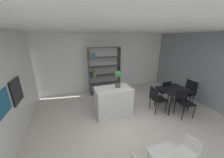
% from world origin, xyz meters
% --- Properties ---
extents(ground_plane, '(9.35, 9.35, 0.00)m').
position_xyz_m(ground_plane, '(0.00, 0.00, 0.00)').
color(ground_plane, beige).
extents(ceiling_slab, '(6.80, 5.77, 0.06)m').
position_xyz_m(ceiling_slab, '(0.00, 0.00, 2.67)').
color(ceiling_slab, white).
rests_on(ceiling_slab, ground_plane).
extents(back_partition, '(6.80, 0.06, 2.64)m').
position_xyz_m(back_partition, '(0.00, 2.86, 1.32)').
color(back_partition, white).
rests_on(back_partition, ground_plane).
extents(right_partition_gray, '(0.06, 5.77, 2.64)m').
position_xyz_m(right_partition_gray, '(3.37, 0.00, 1.32)').
color(right_partition_gray, gray).
rests_on(right_partition_gray, ground_plane).
extents(built_in_oven, '(0.06, 0.58, 0.61)m').
position_xyz_m(built_in_oven, '(-2.66, 0.76, 1.19)').
color(built_in_oven, black).
rests_on(built_in_oven, ground_plane).
extents(kitchen_island, '(1.16, 0.67, 0.92)m').
position_xyz_m(kitchen_island, '(-0.11, 0.72, 0.46)').
color(kitchen_island, silver).
rests_on(kitchen_island, ground_plane).
extents(potted_plant_on_island, '(0.20, 0.20, 0.55)m').
position_xyz_m(potted_plant_on_island, '(0.05, 0.74, 1.24)').
color(potted_plant_on_island, '#4C4C51').
rests_on(potted_plant_on_island, kitchen_island).
extents(open_bookshelf, '(1.41, 0.38, 2.07)m').
position_xyz_m(open_bookshelf, '(0.01, 2.46, 1.09)').
color(open_bookshelf, '#4C4C51').
rests_on(open_bookshelf, ground_plane).
extents(child_table, '(0.56, 0.50, 0.46)m').
position_xyz_m(child_table, '(0.14, -1.44, 0.38)').
color(child_table, silver).
rests_on(child_table, ground_plane).
extents(child_chair_right, '(0.35, 0.35, 0.61)m').
position_xyz_m(child_chair_right, '(0.69, -1.43, 0.35)').
color(child_chair_right, white).
rests_on(child_chair_right, ground_plane).
extents(dining_table, '(0.97, 0.80, 0.76)m').
position_xyz_m(dining_table, '(1.99, 0.32, 0.67)').
color(dining_table, black).
rests_on(dining_table, ground_plane).
extents(dining_chair_island_side, '(0.48, 0.46, 0.89)m').
position_xyz_m(dining_chair_island_side, '(1.29, 0.32, 0.54)').
color(dining_chair_island_side, black).
rests_on(dining_chair_island_side, ground_plane).
extents(dining_chair_near, '(0.51, 0.48, 0.88)m').
position_xyz_m(dining_chair_near, '(2.00, -0.12, 0.54)').
color(dining_chair_near, black).
rests_on(dining_chair_near, ground_plane).
extents(dining_chair_far, '(0.41, 0.41, 0.90)m').
position_xyz_m(dining_chair_far, '(1.99, 0.75, 0.54)').
color(dining_chair_far, black).
rests_on(dining_chair_far, ground_plane).
extents(dining_chair_window_side, '(0.47, 0.48, 0.96)m').
position_xyz_m(dining_chair_window_side, '(2.70, 0.31, 0.57)').
color(dining_chair_window_side, black).
rests_on(dining_chair_window_side, ground_plane).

